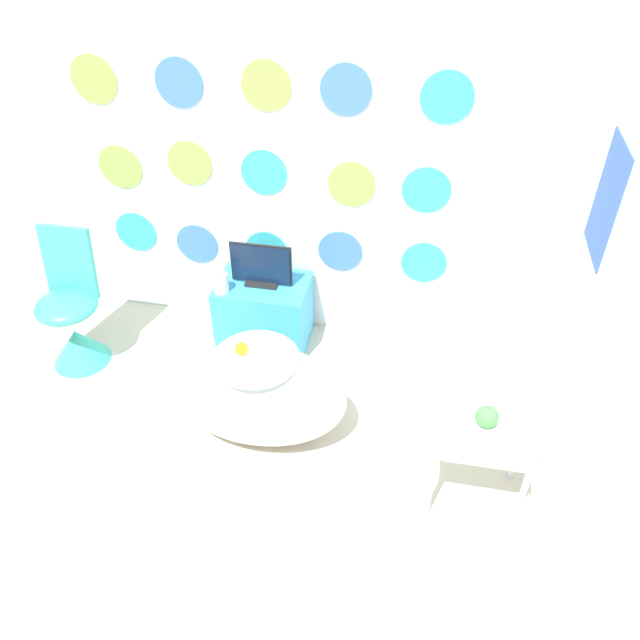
# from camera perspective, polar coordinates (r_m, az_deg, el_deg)

# --- Properties ---
(ground_plane) EXTENTS (12.00, 12.00, 0.00)m
(ground_plane) POSITION_cam_1_polar(r_m,az_deg,el_deg) (3.35, -12.41, -19.80)
(ground_plane) COLOR #BCB29E
(wall_back_dotted) EXTENTS (4.52, 0.05, 2.60)m
(wall_back_dotted) POSITION_cam_1_polar(r_m,az_deg,el_deg) (3.89, -4.88, 15.49)
(wall_back_dotted) COLOR white
(wall_back_dotted) RESTS_ON ground_plane
(wall_right) EXTENTS (0.06, 2.88, 2.60)m
(wall_right) POSITION_cam_1_polar(r_m,az_deg,el_deg) (3.01, 24.52, 4.88)
(wall_right) COLOR silver
(wall_right) RESTS_ON ground_plane
(bathtub) EXTENTS (1.00, 0.58, 0.57)m
(bathtub) POSITION_cam_1_polar(r_m,az_deg,el_deg) (3.56, -5.62, -6.69)
(bathtub) COLOR white
(bathtub) RESTS_ON ground_plane
(rubber_duck) EXTENTS (0.07, 0.08, 0.09)m
(rubber_duck) POSITION_cam_1_polar(r_m,az_deg,el_deg) (3.36, -7.23, -2.57)
(rubber_duck) COLOR yellow
(rubber_duck) RESTS_ON bathtub
(chair) EXTENTS (0.39, 0.39, 0.92)m
(chair) POSITION_cam_1_polar(r_m,az_deg,el_deg) (4.31, -21.59, -0.41)
(chair) COLOR #38B2A3
(chair) RESTS_ON ground_plane
(tv_cabinet) EXTENTS (0.60, 0.41, 0.47)m
(tv_cabinet) POSITION_cam_1_polar(r_m,az_deg,el_deg) (4.22, -5.12, 0.72)
(tv_cabinet) COLOR #389ED6
(tv_cabinet) RESTS_ON ground_plane
(tv) EXTENTS (0.40, 0.12, 0.29)m
(tv) POSITION_cam_1_polar(r_m,az_deg,el_deg) (4.01, -5.40, 4.86)
(tv) COLOR black
(tv) RESTS_ON tv_cabinet
(vase) EXTENTS (0.10, 0.10, 0.16)m
(vase) POSITION_cam_1_polar(r_m,az_deg,el_deg) (4.00, -9.08, 3.44)
(vase) COLOR white
(vase) RESTS_ON tv_cabinet
(side_table) EXTENTS (0.49, 0.37, 0.48)m
(side_table) POSITION_cam_1_polar(r_m,az_deg,el_deg) (3.25, 14.43, -10.99)
(side_table) COLOR silver
(side_table) RESTS_ON ground_plane
(potted_plant_left) EXTENTS (0.12, 0.12, 0.17)m
(potted_plant_left) POSITION_cam_1_polar(r_m,az_deg,el_deg) (3.13, 14.91, -9.00)
(potted_plant_left) COLOR white
(potted_plant_left) RESTS_ON side_table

